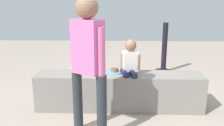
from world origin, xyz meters
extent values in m
plane|color=#A39284|center=(0.00, 0.00, 0.00)|extent=(12.00, 12.00, 0.00)
cube|color=gray|center=(0.00, 0.00, 0.25)|extent=(2.33, 0.44, 0.51)
cylinder|color=#222343|center=(0.07, -0.07, 0.54)|extent=(0.13, 0.26, 0.08)
cylinder|color=#222343|center=(0.18, -0.09, 0.54)|extent=(0.13, 0.26, 0.08)
cube|color=silver|center=(0.15, 0.03, 0.69)|extent=(0.23, 0.17, 0.28)
sphere|color=#8C664C|center=(0.15, 0.03, 0.91)|extent=(0.16, 0.16, 0.16)
cylinder|color=#8C664C|center=(0.04, 0.05, 0.68)|extent=(0.05, 0.05, 0.21)
cylinder|color=#8C664C|center=(0.26, 0.00, 0.68)|extent=(0.05, 0.05, 0.21)
cylinder|color=#252B30|center=(-0.19, -0.83, 0.37)|extent=(0.11, 0.11, 0.75)
cylinder|color=#252B30|center=(-0.48, -0.64, 0.37)|extent=(0.11, 0.11, 0.75)
cube|color=pink|center=(-0.33, -0.73, 1.03)|extent=(0.37, 0.33, 0.57)
sphere|color=#8C664C|center=(-0.33, -0.73, 1.44)|extent=(0.24, 0.24, 0.24)
cylinder|color=pink|center=(-0.19, -0.82, 0.98)|extent=(0.09, 0.09, 0.54)
cylinder|color=pink|center=(-0.47, -0.64, 0.98)|extent=(0.09, 0.09, 0.54)
cylinder|color=#4CA5D8|center=(-0.07, 0.07, 0.51)|extent=(0.22, 0.22, 0.01)
cylinder|color=brown|center=(-0.07, 0.07, 0.54)|extent=(0.10, 0.10, 0.04)
cylinder|color=brown|center=(-0.07, 0.07, 0.57)|extent=(0.10, 0.10, 0.01)
cube|color=silver|center=(-0.01, 0.06, 0.52)|extent=(0.11, 0.04, 0.00)
cube|color=gold|center=(-0.86, 1.14, 0.12)|extent=(0.22, 0.11, 0.24)
torus|color=white|center=(-0.91, 1.14, 0.24)|extent=(0.09, 0.01, 0.09)
torus|color=white|center=(-0.81, 1.14, 0.24)|extent=(0.09, 0.01, 0.09)
cylinder|color=black|center=(0.96, 1.80, 0.02)|extent=(0.36, 0.36, 0.04)
cylinder|color=black|center=(0.96, 1.80, 0.56)|extent=(0.11, 0.11, 1.03)
cylinder|color=silver|center=(0.35, 0.97, 0.08)|extent=(0.07, 0.07, 0.16)
cone|color=silver|center=(0.35, 0.97, 0.17)|extent=(0.06, 0.06, 0.03)
cylinder|color=blue|center=(0.35, 0.97, 0.19)|extent=(0.03, 0.03, 0.02)
cylinder|color=silver|center=(0.96, 0.37, 0.08)|extent=(0.07, 0.07, 0.16)
cone|color=silver|center=(0.96, 0.37, 0.17)|extent=(0.07, 0.07, 0.03)
cylinder|color=blue|center=(0.96, 0.37, 0.19)|extent=(0.03, 0.03, 0.02)
cylinder|color=red|center=(0.79, 0.67, 0.05)|extent=(0.09, 0.09, 0.09)
cube|color=white|center=(-0.57, 0.78, 0.07)|extent=(0.29, 0.27, 0.14)
cube|color=black|center=(-0.10, 1.01, 0.09)|extent=(0.32, 0.11, 0.18)
torus|color=black|center=(-0.10, 1.01, 0.18)|extent=(0.24, 0.01, 0.24)
cube|color=brown|center=(-0.07, 0.57, 0.12)|extent=(0.30, 0.10, 0.23)
torus|color=brown|center=(-0.07, 0.57, 0.23)|extent=(0.22, 0.01, 0.22)
camera|label=1|loc=(0.00, -3.16, 1.49)|focal=37.76mm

